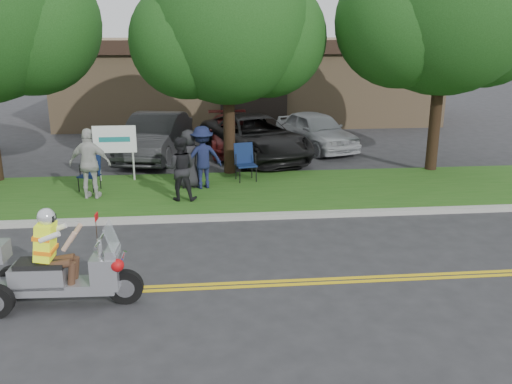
{
  "coord_description": "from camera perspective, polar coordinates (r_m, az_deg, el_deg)",
  "views": [
    {
      "loc": [
        -0.3,
        -9.38,
        4.44
      ],
      "look_at": [
        0.82,
        2.0,
        1.0
      ],
      "focal_mm": 38.0,
      "sensor_mm": 36.0,
      "label": 1
    }
  ],
  "objects": [
    {
      "name": "spectator_chair_a",
      "position": [
        15.33,
        -5.67,
        3.65
      ],
      "size": [
        1.28,
        0.95,
        1.77
      ],
      "primitive_type": "imported",
      "rotation": [
        0.0,
        0.0,
        3.43
      ],
      "color": "#151B3B",
      "rests_on": "grass_verge"
    },
    {
      "name": "trike_scooter",
      "position": [
        9.62,
        -20.42,
        -7.91
      ],
      "size": [
        2.61,
        0.88,
        1.71
      ],
      "rotation": [
        0.0,
        0.0,
        -0.04
      ],
      "color": "black",
      "rests_on": "ground"
    },
    {
      "name": "ground",
      "position": [
        10.38,
        -3.46,
        -8.6
      ],
      "size": [
        120.0,
        120.0,
        0.0
      ],
      "primitive_type": "plane",
      "color": "#28282B",
      "rests_on": "ground"
    },
    {
      "name": "commercial_building",
      "position": [
        28.56,
        -1.01,
        11.85
      ],
      "size": [
        18.0,
        8.2,
        4.0
      ],
      "color": "#9E7F5B",
      "rests_on": "ground"
    },
    {
      "name": "lawn_chair_b",
      "position": [
        16.17,
        -1.2,
        3.44
      ],
      "size": [
        0.68,
        0.7,
        1.1
      ],
      "rotation": [
        0.0,
        0.0,
        0.2
      ],
      "color": "black",
      "rests_on": "grass_verge"
    },
    {
      "name": "lawn_chair_a",
      "position": [
        15.87,
        -17.01,
        2.19
      ],
      "size": [
        0.65,
        0.67,
        0.97
      ],
      "rotation": [
        0.0,
        0.0,
        -0.33
      ],
      "color": "black",
      "rests_on": "grass_verge"
    },
    {
      "name": "curb",
      "position": [
        13.19,
        -4.0,
        -2.7
      ],
      "size": [
        60.0,
        0.25,
        0.12
      ],
      "primitive_type": "cube",
      "color": "#A8A89E",
      "rests_on": "ground"
    },
    {
      "name": "tree_right",
      "position": [
        18.0,
        19.47,
        17.71
      ],
      "size": [
        6.86,
        5.6,
        8.07
      ],
      "color": "#332114",
      "rests_on": "ground"
    },
    {
      "name": "spectator_adult_mid",
      "position": [
        14.29,
        -7.95,
        2.46
      ],
      "size": [
        0.89,
        0.73,
        1.7
      ],
      "primitive_type": "imported",
      "rotation": [
        0.0,
        0.0,
        3.02
      ],
      "color": "black",
      "rests_on": "grass_verge"
    },
    {
      "name": "centerline_far",
      "position": [
        10.0,
        -3.36,
        -9.59
      ],
      "size": [
        60.0,
        0.1,
        0.01
      ],
      "primitive_type": "cube",
      "color": "gold",
      "rests_on": "ground"
    },
    {
      "name": "grass_verge",
      "position": [
        15.23,
        -4.26,
        -0.04
      ],
      "size": [
        60.0,
        4.0,
        0.1
      ],
      "primitive_type": "cube",
      "color": "#205015",
      "rests_on": "ground"
    },
    {
      "name": "parked_car_mid",
      "position": [
        19.32,
        -0.18,
        5.76
      ],
      "size": [
        4.17,
        6.0,
        1.52
      ],
      "primitive_type": "imported",
      "rotation": [
        0.0,
        0.0,
        0.33
      ],
      "color": "black",
      "rests_on": "ground"
    },
    {
      "name": "centerline_near",
      "position": [
        9.86,
        -3.32,
        -10.0
      ],
      "size": [
        60.0,
        0.1,
        0.01
      ],
      "primitive_type": "cube",
      "color": "gold",
      "rests_on": "ground"
    },
    {
      "name": "spectator_chair_b",
      "position": [
        15.43,
        -7.05,
        3.5
      ],
      "size": [
        0.87,
        0.63,
        1.67
      ],
      "primitive_type": "imported",
      "rotation": [
        0.0,
        0.0,
        3.27
      ],
      "color": "black",
      "rests_on": "grass_verge"
    },
    {
      "name": "spectator_adult_right",
      "position": [
        14.95,
        -17.07,
        2.87
      ],
      "size": [
        1.16,
        0.62,
        1.88
      ],
      "primitive_type": "imported",
      "rotation": [
        0.0,
        0.0,
        2.99
      ],
      "color": "#BABAB4",
      "rests_on": "grass_verge"
    },
    {
      "name": "tree_mid",
      "position": [
        16.64,
        -2.8,
        16.7
      ],
      "size": [
        5.88,
        4.8,
        7.05
      ],
      "color": "#332114",
      "rests_on": "ground"
    },
    {
      "name": "business_sign",
      "position": [
        16.5,
        -14.64,
        5.07
      ],
      "size": [
        1.25,
        0.06,
        1.75
      ],
      "color": "silver",
      "rests_on": "ground"
    },
    {
      "name": "parked_car_left",
      "position": [
        19.63,
        -10.55,
        5.76
      ],
      "size": [
        2.58,
        5.06,
        1.59
      ],
      "primitive_type": "imported",
      "rotation": [
        0.0,
        0.0,
        -0.19
      ],
      "color": "#2B2B2E",
      "rests_on": "ground"
    },
    {
      "name": "parked_car_right",
      "position": [
        20.61,
        -2.49,
        6.12
      ],
      "size": [
        2.03,
        4.55,
        1.3
      ],
      "primitive_type": "imported",
      "rotation": [
        0.0,
        0.0,
        0.05
      ],
      "color": "#471010",
      "rests_on": "ground"
    },
    {
      "name": "parked_car_far_right",
      "position": [
        21.01,
        6.31,
        6.45
      ],
      "size": [
        3.0,
        4.56,
        1.44
      ],
      "primitive_type": "imported",
      "rotation": [
        0.0,
        0.0,
        0.33
      ],
      "color": "#AFB1B7",
      "rests_on": "ground"
    }
  ]
}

